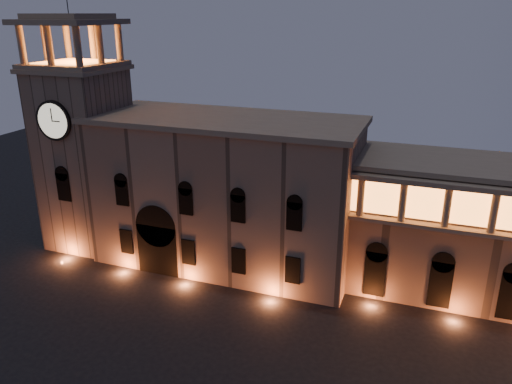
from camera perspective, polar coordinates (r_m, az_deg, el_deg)
ground at (r=44.83m, az=-12.58°, el=-20.27°), size 160.00×160.00×0.00m
government_building at (r=58.22m, az=-3.59°, el=-0.02°), size 30.80×12.80×17.60m
clock_tower at (r=65.66m, az=-18.99°, el=4.64°), size 9.80×9.80×32.40m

